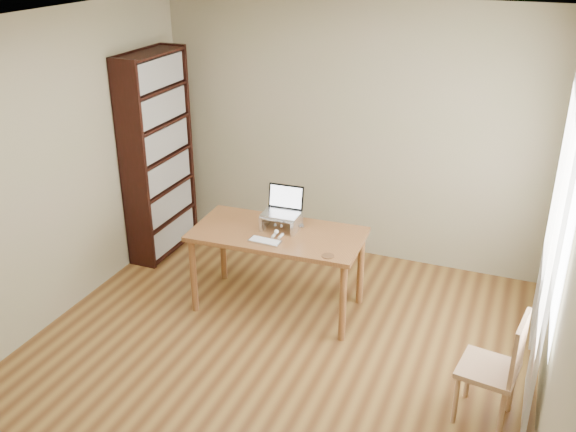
% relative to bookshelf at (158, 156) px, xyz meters
% --- Properties ---
extents(room, '(4.04, 4.54, 2.64)m').
position_rel_bookshelf_xyz_m(room, '(1.86, -1.54, 0.25)').
color(room, '#583317').
rests_on(room, ground).
extents(bookshelf, '(0.30, 0.90, 2.10)m').
position_rel_bookshelf_xyz_m(bookshelf, '(0.00, 0.00, 0.00)').
color(bookshelf, black).
rests_on(bookshelf, ground).
extents(curtains, '(0.03, 1.90, 2.25)m').
position_rel_bookshelf_xyz_m(curtains, '(3.75, -0.75, 0.12)').
color(curtains, white).
rests_on(curtains, ground).
extents(desk, '(1.51, 0.80, 0.75)m').
position_rel_bookshelf_xyz_m(desk, '(1.58, -0.62, -0.39)').
color(desk, brown).
rests_on(desk, ground).
extents(laptop_stand, '(0.32, 0.25, 0.13)m').
position_rel_bookshelf_xyz_m(laptop_stand, '(1.58, -0.54, -0.22)').
color(laptop_stand, silver).
rests_on(laptop_stand, desk).
extents(laptop, '(0.33, 0.28, 0.23)m').
position_rel_bookshelf_xyz_m(laptop, '(1.58, -0.49, -0.11)').
color(laptop, silver).
rests_on(laptop, laptop_stand).
extents(keyboard, '(0.28, 0.13, 0.02)m').
position_rel_bookshelf_xyz_m(keyboard, '(1.55, -0.84, -0.29)').
color(keyboard, silver).
rests_on(keyboard, desk).
extents(coaster, '(0.10, 0.10, 0.01)m').
position_rel_bookshelf_xyz_m(coaster, '(2.12, -0.89, -0.30)').
color(coaster, brown).
rests_on(coaster, desk).
extents(cat, '(0.22, 0.46, 0.13)m').
position_rel_bookshelf_xyz_m(cat, '(1.61, -0.51, -0.24)').
color(cat, '#454036').
rests_on(cat, desk).
extents(chair, '(0.43, 0.43, 0.86)m').
position_rel_bookshelf_xyz_m(chair, '(3.54, -1.43, -0.59)').
color(chair, tan).
rests_on(chair, ground).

